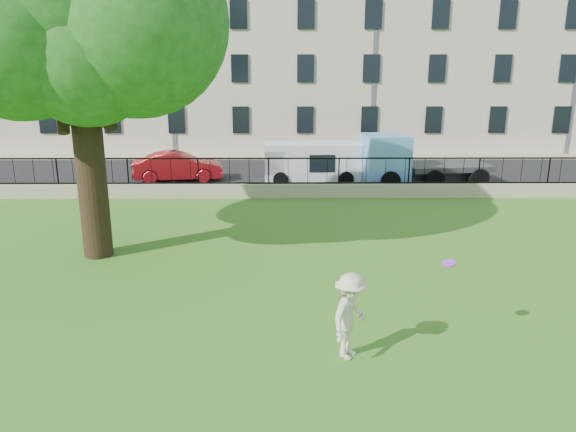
{
  "coord_description": "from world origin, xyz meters",
  "views": [
    {
      "loc": [
        0.65,
        -11.53,
        5.81
      ],
      "look_at": [
        0.76,
        3.5,
        1.56
      ],
      "focal_mm": 35.0,
      "sensor_mm": 36.0,
      "label": 1
    }
  ],
  "objects_px": {
    "blue_truck": "(423,160)",
    "frisbee": "(449,263)",
    "man": "(350,316)",
    "white_van": "(312,163)",
    "red_sedan": "(178,167)",
    "tree": "(71,2)"
  },
  "relations": [
    {
      "from": "man",
      "to": "white_van",
      "type": "bearing_deg",
      "value": 31.19
    },
    {
      "from": "frisbee",
      "to": "red_sedan",
      "type": "height_order",
      "value": "frisbee"
    },
    {
      "from": "tree",
      "to": "blue_truck",
      "type": "height_order",
      "value": "tree"
    },
    {
      "from": "frisbee",
      "to": "white_van",
      "type": "relative_size",
      "value": 0.06
    },
    {
      "from": "man",
      "to": "blue_truck",
      "type": "bearing_deg",
      "value": 13.07
    },
    {
      "from": "tree",
      "to": "white_van",
      "type": "height_order",
      "value": "tree"
    },
    {
      "from": "red_sedan",
      "to": "blue_truck",
      "type": "height_order",
      "value": "blue_truck"
    },
    {
      "from": "man",
      "to": "red_sedan",
      "type": "height_order",
      "value": "man"
    },
    {
      "from": "frisbee",
      "to": "blue_truck",
      "type": "height_order",
      "value": "blue_truck"
    },
    {
      "from": "white_van",
      "to": "blue_truck",
      "type": "xyz_separation_m",
      "value": [
        5.18,
        -0.57,
        0.25
      ]
    },
    {
      "from": "tree",
      "to": "man",
      "type": "height_order",
      "value": "tree"
    },
    {
      "from": "blue_truck",
      "to": "frisbee",
      "type": "bearing_deg",
      "value": -109.27
    },
    {
      "from": "man",
      "to": "red_sedan",
      "type": "bearing_deg",
      "value": 52.36
    },
    {
      "from": "tree",
      "to": "red_sedan",
      "type": "height_order",
      "value": "tree"
    },
    {
      "from": "white_van",
      "to": "red_sedan",
      "type": "bearing_deg",
      "value": 174.34
    },
    {
      "from": "tree",
      "to": "blue_truck",
      "type": "xyz_separation_m",
      "value": [
        12.31,
        9.65,
        -6.06
      ]
    },
    {
      "from": "white_van",
      "to": "blue_truck",
      "type": "distance_m",
      "value": 5.21
    },
    {
      "from": "red_sedan",
      "to": "blue_truck",
      "type": "xyz_separation_m",
      "value": [
        11.68,
        -1.0,
        0.5
      ]
    },
    {
      "from": "tree",
      "to": "white_van",
      "type": "xyz_separation_m",
      "value": [
        7.14,
        10.22,
        -6.31
      ]
    },
    {
      "from": "man",
      "to": "frisbee",
      "type": "distance_m",
      "value": 2.3
    },
    {
      "from": "red_sedan",
      "to": "white_van",
      "type": "xyz_separation_m",
      "value": [
        6.5,
        -0.43,
        0.25
      ]
    },
    {
      "from": "man",
      "to": "red_sedan",
      "type": "distance_m",
      "value": 18.0
    }
  ]
}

